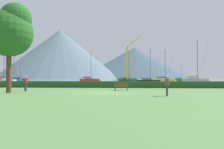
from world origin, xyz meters
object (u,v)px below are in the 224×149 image
Objects in this scene: sailboat_slip_8 at (128,80)px; sailboat_slip_1 at (2,81)px; sailboat_slip_11 at (90,80)px; person_standing_walker at (167,84)px; dock_crane at (128,66)px; sailboat_slip_5 at (164,80)px; person_seated_viewer at (26,82)px; sailboat_slip_7 at (19,79)px; park_bench_near_path at (121,86)px; sailboat_slip_4 at (13,80)px; sailboat_slip_9 at (196,80)px; sailboat_slip_0 at (180,80)px; sailboat_slip_10 at (149,81)px; park_tree at (11,30)px.

sailboat_slip_1 is at bearing -133.18° from sailboat_slip_8.
sailboat_slip_1 is 32.74m from sailboat_slip_11.
dock_crane is (-3.90, 73.31, 5.40)m from person_standing_walker.
sailboat_slip_5 is 6.37× the size of person_seated_viewer.
sailboat_slip_5 is 6.37× the size of person_standing_walker.
sailboat_slip_8 is at bearing -30.97° from sailboat_slip_7.
sailboat_slip_5 is 48.68m from park_bench_near_path.
sailboat_slip_4 is 0.82× the size of sailboat_slip_9.
sailboat_slip_0 is at bearing 17.35° from dock_crane.
sailboat_slip_10 is at bearing 79.06° from person_seated_viewer.
sailboat_slip_1 is 36.52m from person_seated_viewer.
person_seated_viewer is (-22.31, -48.92, 0.30)m from sailboat_slip_5.
sailboat_slip_0 is at bearing 85.60° from sailboat_slip_9.
sailboat_slip_1 reaches higher than person_standing_walker.
dock_crane is (0.08, -1.77, 5.60)m from sailboat_slip_8.
sailboat_slip_11 reaches higher than sailboat_slip_7.
sailboat_slip_8 is 70.20m from person_seated_viewer.
sailboat_slip_10 reaches higher than person_seated_viewer.
person_seated_viewer is 1.00× the size of person_standing_walker.
person_seated_viewer is at bearing -79.97° from sailboat_slip_7.
sailboat_slip_7 is 46.48m from sailboat_slip_11.
person_standing_walker is at bearing -6.80° from person_seated_viewer.
sailboat_slip_9 reaches higher than sailboat_slip_10.
sailboat_slip_9 is at bearing -45.26° from sailboat_slip_8.
sailboat_slip_1 reaches higher than park_bench_near_path.
sailboat_slip_9 is 60.09m from person_seated_viewer.
sailboat_slip_0 is at bearing -2.39° from sailboat_slip_4.
sailboat_slip_11 is 57.84m from park_bench_near_path.
sailboat_slip_5 is 6.65× the size of park_bench_near_path.
sailboat_slip_0 is 76.49m from park_bench_near_path.
sailboat_slip_4 is 71.12m from sailboat_slip_9.
sailboat_slip_5 is 1.21× the size of park_tree.
sailboat_slip_8 is 0.64× the size of dock_crane.
dock_crane is at bearing -171.77° from sailboat_slip_0.
sailboat_slip_0 is at bearing 76.11° from park_bench_near_path.
dock_crane is at bearing 95.77° from person_seated_viewer.
sailboat_slip_7 is (-22.37, 52.00, 0.05)m from sailboat_slip_1.
sailboat_slip_4 is at bearing 150.93° from sailboat_slip_5.
sailboat_slip_7 is 5.57× the size of person_seated_viewer.
sailboat_slip_8 is 7.65× the size of park_bench_near_path.
sailboat_slip_10 is at bearing 83.27° from park_bench_near_path.
park_tree reaches higher than person_standing_walker.
sailboat_slip_1 is at bearing -129.77° from dock_crane.
dock_crane reaches higher than sailboat_slip_7.
person_seated_viewer and person_standing_walker have the same top height.
sailboat_slip_10 is at bearing -56.70° from sailboat_slip_7.
sailboat_slip_11 is 6.77× the size of person_seated_viewer.
dock_crane is at bearing 92.55° from sailboat_slip_10.
person_seated_viewer reaches higher than park_bench_near_path.
person_standing_walker is at bearing -99.70° from sailboat_slip_10.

